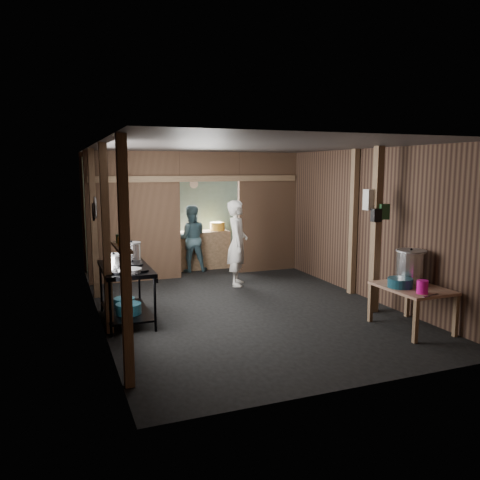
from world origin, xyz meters
name	(u,v)px	position (x,y,z in m)	size (l,w,h in m)	color
floor	(236,302)	(0.00, 0.00, 0.00)	(4.50, 7.00, 0.00)	black
ceiling	(236,147)	(0.00, 0.00, 2.60)	(4.50, 7.00, 0.00)	#322F2D
wall_back	(183,210)	(0.00, 3.50, 1.30)	(4.50, 0.00, 2.60)	#4E3626
wall_front	(359,265)	(0.00, -3.50, 1.30)	(4.50, 0.00, 2.60)	#4E3626
wall_left	(96,233)	(-2.25, 0.00, 1.30)	(0.00, 7.00, 2.60)	#4E3626
wall_right	(350,221)	(2.25, 0.00, 1.30)	(0.00, 7.00, 2.60)	#4E3626
partition_left	(134,217)	(-1.32, 2.20, 1.30)	(1.85, 0.10, 2.60)	brown
partition_right	(267,212)	(1.57, 2.20, 1.30)	(1.35, 0.10, 2.60)	brown
partition_header	(209,166)	(0.25, 2.20, 2.30)	(1.30, 0.10, 0.60)	brown
turquoise_panel	(183,212)	(0.00, 3.44, 1.25)	(4.40, 0.06, 2.50)	#78A49E
back_counter	(202,250)	(0.30, 2.95, 0.42)	(1.20, 0.50, 0.85)	#A37B56
wall_clock	(194,184)	(0.25, 3.40, 1.90)	(0.20, 0.20, 0.03)	silver
post_left_a	(125,264)	(-2.18, -2.60, 1.30)	(0.10, 0.12, 2.60)	#A37B56
post_left_b	(106,240)	(-2.18, -0.80, 1.30)	(0.10, 0.12, 2.60)	#A37B56
post_left_c	(94,224)	(-2.18, 1.20, 1.30)	(0.10, 0.12, 2.60)	#A37B56
post_right	(353,222)	(2.18, -0.20, 1.30)	(0.10, 0.12, 2.60)	#A37B56
post_free	(376,231)	(1.85, -1.30, 1.30)	(0.12, 0.12, 2.60)	#A37B56
cross_beam	(199,179)	(0.00, 2.15, 2.05)	(4.40, 0.12, 0.12)	#A37B56
pan_lid_big	(95,208)	(-2.21, 0.40, 1.65)	(0.34, 0.34, 0.03)	gray
pan_lid_small	(93,212)	(-2.21, 0.80, 1.55)	(0.30, 0.30, 0.03)	black
wall_shelf	(121,247)	(-2.15, -2.10, 1.40)	(0.14, 0.80, 0.03)	#A37B56
jar_white	(124,245)	(-2.15, -2.35, 1.47)	(0.07, 0.07, 0.10)	silver
jar_yellow	(121,241)	(-2.15, -2.10, 1.47)	(0.08, 0.08, 0.10)	gold
jar_green	(118,239)	(-2.15, -1.88, 1.47)	(0.06, 0.06, 0.10)	#1D4523
bag_white	(372,200)	(1.80, -1.22, 1.78)	(0.22, 0.15, 0.32)	silver
bag_green	(383,212)	(1.92, -1.36, 1.60)	(0.16, 0.12, 0.24)	#1D4523
bag_black	(376,215)	(1.78, -1.38, 1.55)	(0.14, 0.10, 0.20)	black
gas_range	(126,294)	(-1.88, -0.36, 0.41)	(0.72, 1.40, 0.83)	black
prep_table	(411,308)	(1.83, -2.20, 0.31)	(0.75, 1.03, 0.61)	tan
stove_pot_large	(132,252)	(-1.71, 0.12, 0.96)	(0.30, 0.30, 0.31)	silver
stove_pot_med	(114,262)	(-2.05, -0.44, 0.92)	(0.27, 0.27, 0.23)	silver
stove_saucepan	(110,260)	(-2.05, 0.03, 0.88)	(0.16, 0.16, 0.10)	silver
frying_pan	(130,271)	(-1.88, -0.80, 0.85)	(0.33, 0.55, 0.07)	gray
blue_tub_front	(129,309)	(-1.88, -0.55, 0.24)	(0.37, 0.37, 0.15)	#164554
blue_tub_back	(124,302)	(-1.88, -0.12, 0.22)	(0.32, 0.32, 0.13)	#164554
stock_pot	(410,267)	(1.98, -1.96, 0.84)	(0.43, 0.43, 0.50)	silver
wash_basin	(400,283)	(1.65, -2.15, 0.68)	(0.35, 0.35, 0.13)	#164554
pink_bucket	(422,287)	(1.70, -2.54, 0.70)	(0.15, 0.15, 0.18)	#E41093
knife	(431,296)	(1.71, -2.68, 0.62)	(0.30, 0.04, 0.01)	silver
yellow_tub	(217,226)	(0.67, 2.95, 0.94)	(0.34, 0.34, 0.19)	gold
red_cup	(189,229)	(0.00, 2.95, 0.92)	(0.12, 0.12, 0.14)	red
cook	(237,243)	(0.47, 1.14, 0.83)	(0.60, 0.40, 1.65)	silver
worker_back	(191,239)	(-0.03, 2.70, 0.73)	(0.71, 0.55, 1.46)	#40616C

